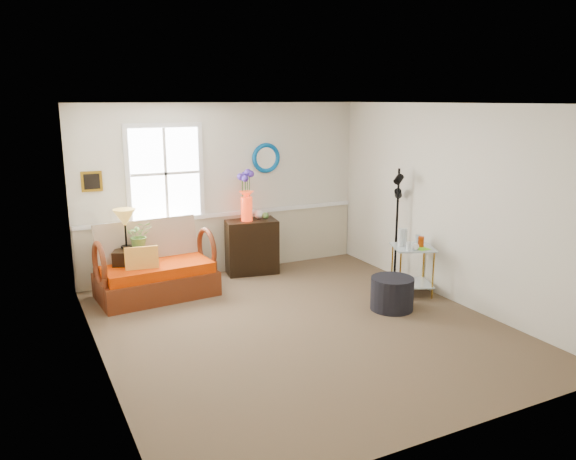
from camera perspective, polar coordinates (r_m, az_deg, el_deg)
name	(u,v)px	position (r m, az deg, el deg)	size (l,w,h in m)	color
floor	(300,326)	(6.80, 1.20, -9.76)	(4.50, 5.00, 0.01)	brown
ceiling	(301,104)	(6.26, 1.32, 12.72)	(4.50, 5.00, 0.01)	white
walls	(300,220)	(6.41, 1.26, 1.02)	(4.51, 5.01, 2.60)	beige
wainscot	(226,243)	(8.81, -6.34, -1.36)	(4.46, 0.02, 0.90)	#BEB292
chair_rail	(225,214)	(8.70, -6.39, 1.62)	(4.46, 0.04, 0.06)	white
window	(165,174)	(8.32, -12.35, 5.63)	(1.14, 0.06, 1.44)	white
picture	(92,181)	(8.15, -19.33, 4.68)	(0.28, 0.03, 0.28)	#B1801B
mirror	(266,158)	(8.84, -2.27, 7.33)	(0.47, 0.47, 0.07)	#0166B8
loveseat	(155,261)	(7.85, -13.32, -3.05)	(1.55, 0.88, 1.01)	#632207
throw_pillow	(142,263)	(7.64, -14.62, -3.25)	(0.43, 0.11, 0.43)	orange
lamp_stand	(130,273)	(7.96, -15.77, -4.24)	(0.38, 0.38, 0.67)	black
table_lamp	(125,229)	(7.84, -16.19, 0.07)	(0.30, 0.30, 0.55)	gold
potted_plant	(139,238)	(7.85, -14.86, -0.80)	(0.33, 0.37, 0.29)	#5C863B
cabinet	(251,246)	(8.74, -3.77, -1.65)	(0.78, 0.50, 0.84)	black
flower_vase	(246,196)	(8.52, -4.25, 3.46)	(0.22, 0.22, 0.76)	red
side_table	(412,270)	(7.97, 12.49, -4.01)	(0.53, 0.53, 0.68)	#B18426
tabletop_items	(413,238)	(7.82, 12.56, -0.81)	(0.42, 0.42, 0.25)	silver
floor_lamp	(397,226)	(8.34, 10.98, 0.41)	(0.24, 0.24, 1.68)	black
ottoman	(392,293)	(7.37, 10.52, -6.36)	(0.55, 0.55, 0.42)	black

